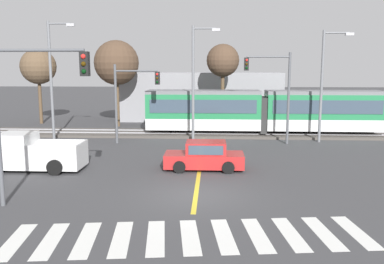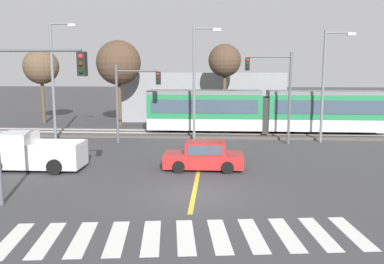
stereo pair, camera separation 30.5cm
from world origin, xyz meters
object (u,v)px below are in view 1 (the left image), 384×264
object	(u,v)px
light_rail_tram	(263,110)
sedan_crossing	(204,157)
street_lamp_east	(325,79)
street_lamp_centre	(196,77)
bare_tree_west	(117,63)
traffic_light_far_left	(131,92)
street_lamp_west	(53,74)
traffic_light_far_right	(274,84)
bare_tree_east	(223,61)
traffic_light_near_left	(26,98)
bare_tree_far_west	(38,67)
pickup_truck	(30,154)

from	to	relation	value
light_rail_tram	sedan_crossing	bearing A→B (deg)	-111.11
light_rail_tram	street_lamp_east	world-z (taller)	street_lamp_east
street_lamp_centre	bare_tree_west	world-z (taller)	street_lamp_centre
traffic_light_far_left	street_lamp_west	size ratio (longest dim) A/B	0.65
light_rail_tram	street_lamp_centre	size ratio (longest dim) A/B	2.22
traffic_light_far_right	bare_tree_east	size ratio (longest dim) A/B	0.86
traffic_light_near_left	bare_tree_east	xyz separation A→B (m)	(7.86, 21.34, 1.69)
traffic_light_near_left	bare_tree_far_west	distance (m)	25.55
sedan_crossing	bare_tree_far_west	world-z (taller)	bare_tree_far_west
traffic_light_far_left	bare_tree_east	world-z (taller)	bare_tree_east
street_lamp_centre	bare_tree_east	bearing A→B (deg)	72.65
street_lamp_centre	bare_tree_west	bearing A→B (deg)	135.40
street_lamp_centre	bare_tree_west	distance (m)	10.63
traffic_light_far_left	sedan_crossing	bearing A→B (deg)	-53.81
traffic_light_near_left	street_lamp_centre	size ratio (longest dim) A/B	0.78
sedan_crossing	light_rail_tram	bearing A→B (deg)	68.89
sedan_crossing	street_lamp_west	bearing A→B (deg)	144.09
street_lamp_west	traffic_light_near_left	bearing A→B (deg)	-72.05
bare_tree_east	pickup_truck	bearing A→B (deg)	-123.74
bare_tree_west	traffic_light_far_right	bearing A→B (deg)	-31.65
light_rail_tram	pickup_truck	world-z (taller)	light_rail_tram
bare_tree_west	bare_tree_east	world-z (taller)	bare_tree_west
bare_tree_far_west	traffic_light_near_left	bearing A→B (deg)	-67.55
sedan_crossing	bare_tree_east	size ratio (longest dim) A/B	0.56
sedan_crossing	bare_tree_east	bearing A→B (deg)	85.26
street_lamp_centre	sedan_crossing	bearing A→B (deg)	-84.20
street_lamp_east	bare_tree_east	world-z (taller)	street_lamp_east
street_lamp_east	pickup_truck	bearing A→B (deg)	-152.52
sedan_crossing	street_lamp_west	size ratio (longest dim) A/B	0.48
street_lamp_east	bare_tree_west	size ratio (longest dim) A/B	1.02
traffic_light_far_left	traffic_light_far_right	bearing A→B (deg)	2.11
bare_tree_east	traffic_light_near_left	bearing A→B (deg)	-110.22
pickup_truck	bare_tree_far_west	distance (m)	19.86
pickup_truck	street_lamp_centre	xyz separation A→B (m)	(8.38, 8.97, 3.88)
street_lamp_west	street_lamp_east	xyz separation A→B (m)	(19.68, 0.42, -0.34)
traffic_light_far_right	street_lamp_centre	bearing A→B (deg)	173.37
traffic_light_far_right	street_lamp_east	distance (m)	3.81
sedan_crossing	bare_tree_far_west	distance (m)	24.32
street_lamp_west	bare_tree_west	xyz separation A→B (m)	(2.89, 7.64, 0.90)
sedan_crossing	street_lamp_east	distance (m)	12.63
light_rail_tram	bare_tree_west	bearing A→B (deg)	160.82
street_lamp_east	traffic_light_far_right	bearing A→B (deg)	-167.02
street_lamp_east	bare_tree_west	xyz separation A→B (m)	(-16.79, 7.22, 1.25)
street_lamp_centre	bare_tree_east	distance (m)	7.16
pickup_truck	bare_tree_west	xyz separation A→B (m)	(0.86, 16.39, 4.98)
traffic_light_far_left	street_lamp_east	bearing A→B (deg)	5.07
traffic_light_near_left	street_lamp_east	size ratio (longest dim) A/B	0.81
street_lamp_west	street_lamp_centre	xyz separation A→B (m)	(10.42, 0.22, -0.19)
pickup_truck	traffic_light_far_left	xyz separation A→B (m)	(3.85, 7.95, 2.85)
bare_tree_west	bare_tree_east	xyz separation A→B (m)	(9.63, -0.69, 0.13)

